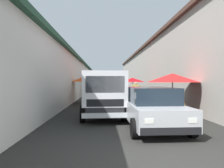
{
  "coord_description": "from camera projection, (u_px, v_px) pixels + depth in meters",
  "views": [
    {
      "loc": [
        -3.86,
        1.05,
        1.66
      ],
      "look_at": [
        11.15,
        0.4,
        1.48
      ],
      "focal_mm": 32.01,
      "sensor_mm": 36.0,
      "label": 1
    }
  ],
  "objects": [
    {
      "name": "fruit_stall_far_right",
      "position": [
        100.0,
        78.0,
        13.74
      ],
      "size": [
        2.47,
        2.47,
        2.44
      ],
      "color": "#9E9EA3",
      "rests_on": "ground"
    },
    {
      "name": "ground",
      "position": [
        115.0,
        101.0,
        17.41
      ],
      "size": [
        90.0,
        90.0,
        0.0
      ],
      "primitive_type": "plane",
      "color": "#282826"
    },
    {
      "name": "delivery_truck",
      "position": [
        103.0,
        95.0,
        8.91
      ],
      "size": [
        5.0,
        2.14,
        2.08
      ],
      "color": "black",
      "rests_on": "ground"
    },
    {
      "name": "fruit_stall_far_left",
      "position": [
        86.0,
        82.0,
        15.82
      ],
      "size": [
        2.38,
        2.38,
        2.18
      ],
      "color": "#9E9EA3",
      "rests_on": "ground"
    },
    {
      "name": "vendor_in_shade",
      "position": [
        122.0,
        89.0,
        20.48
      ],
      "size": [
        0.45,
        0.49,
        1.56
      ],
      "color": "navy",
      "rests_on": "ground"
    },
    {
      "name": "fruit_stall_near_right",
      "position": [
        173.0,
        82.0,
        9.62
      ],
      "size": [
        2.49,
        2.49,
        2.13
      ],
      "color": "#9E9EA3",
      "rests_on": "ground"
    },
    {
      "name": "fruit_stall_near_left",
      "position": [
        93.0,
        82.0,
        22.11
      ],
      "size": [
        2.57,
        2.57,
        2.1
      ],
      "color": "#9E9EA3",
      "rests_on": "ground"
    },
    {
      "name": "building_right_concrete",
      "position": [
        183.0,
        70.0,
        19.92
      ],
      "size": [
        49.8,
        7.5,
        5.6
      ],
      "color": "#A39E93",
      "rests_on": "ground"
    },
    {
      "name": "building_left_whitewash",
      "position": [
        43.0,
        78.0,
        19.33
      ],
      "size": [
        49.8,
        7.5,
        3.94
      ],
      "color": "silver",
      "rests_on": "ground"
    },
    {
      "name": "plastic_stool",
      "position": [
        173.0,
        106.0,
        10.94
      ],
      "size": [
        0.3,
        0.3,
        0.43
      ],
      "color": "#1E8C3F",
      "rests_on": "ground"
    },
    {
      "name": "vendor_by_crates",
      "position": [
        136.0,
        90.0,
        16.68
      ],
      "size": [
        0.32,
        0.63,
        1.64
      ],
      "color": "#665B4C",
      "rests_on": "ground"
    },
    {
      "name": "fruit_stall_mid_lane",
      "position": [
        133.0,
        82.0,
        17.97
      ],
      "size": [
        2.24,
        2.24,
        2.08
      ],
      "color": "#9E9EA3",
      "rests_on": "ground"
    },
    {
      "name": "hatchback_car",
      "position": [
        152.0,
        107.0,
        7.22
      ],
      "size": [
        3.94,
        1.98,
        1.45
      ],
      "color": "#ADAFB5",
      "rests_on": "ground"
    }
  ]
}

